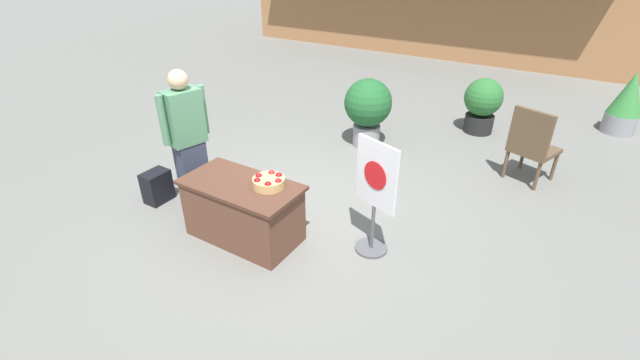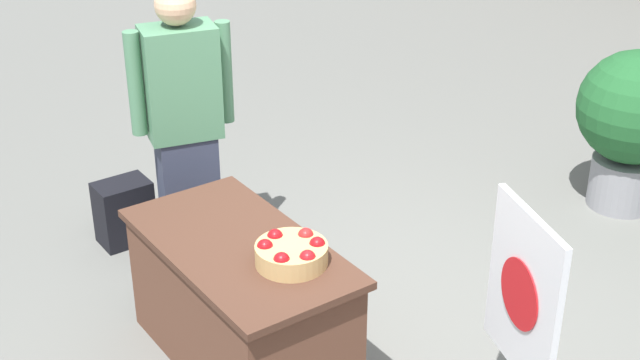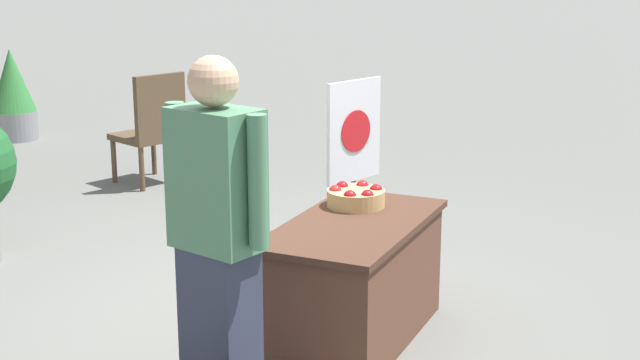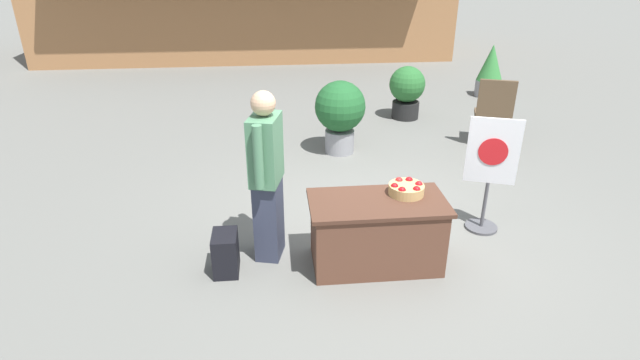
{
  "view_description": "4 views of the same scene",
  "coord_description": "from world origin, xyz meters",
  "px_view_note": "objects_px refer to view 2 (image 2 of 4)",
  "views": [
    {
      "loc": [
        2.69,
        -3.68,
        3.03
      ],
      "look_at": [
        0.34,
        0.1,
        0.51
      ],
      "focal_mm": 24.0,
      "sensor_mm": 36.0,
      "label": 1
    },
    {
      "loc": [
        3.15,
        -2.57,
        3.0
      ],
      "look_at": [
        -0.47,
        -0.01,
        0.73
      ],
      "focal_mm": 50.0,
      "sensor_mm": 36.0,
      "label": 2
    },
    {
      "loc": [
        -4.65,
        -2.52,
        2.19
      ],
      "look_at": [
        -0.54,
        -0.67,
        1.03
      ],
      "focal_mm": 50.0,
      "sensor_mm": 36.0,
      "label": 3
    },
    {
      "loc": [
        -1.15,
        -4.88,
        2.93
      ],
      "look_at": [
        -0.67,
        -0.02,
        0.63
      ],
      "focal_mm": 28.0,
      "sensor_mm": 36.0,
      "label": 4
    }
  ],
  "objects_px": {
    "poster_board": "(517,341)",
    "potted_plant_near_left": "(633,117)",
    "display_table": "(241,302)",
    "apple_basket": "(292,253)",
    "backpack": "(124,212)",
    "person_visitor": "(184,127)"
  },
  "relations": [
    {
      "from": "poster_board",
      "to": "potted_plant_near_left",
      "type": "relative_size",
      "value": 1.17
    },
    {
      "from": "display_table",
      "to": "potted_plant_near_left",
      "type": "bearing_deg",
      "value": 89.11
    },
    {
      "from": "person_visitor",
      "to": "potted_plant_near_left",
      "type": "bearing_deg",
      "value": 82.28
    },
    {
      "from": "backpack",
      "to": "poster_board",
      "type": "relative_size",
      "value": 0.32
    },
    {
      "from": "display_table",
      "to": "apple_basket",
      "type": "height_order",
      "value": "apple_basket"
    },
    {
      "from": "display_table",
      "to": "backpack",
      "type": "height_order",
      "value": "display_table"
    },
    {
      "from": "person_visitor",
      "to": "backpack",
      "type": "relative_size",
      "value": 4.16
    },
    {
      "from": "apple_basket",
      "to": "potted_plant_near_left",
      "type": "relative_size",
      "value": 0.31
    },
    {
      "from": "backpack",
      "to": "apple_basket",
      "type": "bearing_deg",
      "value": 3.61
    },
    {
      "from": "display_table",
      "to": "poster_board",
      "type": "height_order",
      "value": "poster_board"
    },
    {
      "from": "display_table",
      "to": "backpack",
      "type": "xyz_separation_m",
      "value": [
        -1.49,
        0.0,
        -0.15
      ]
    },
    {
      "from": "display_table",
      "to": "apple_basket",
      "type": "bearing_deg",
      "value": 20.84
    },
    {
      "from": "poster_board",
      "to": "potted_plant_near_left",
      "type": "height_order",
      "value": "poster_board"
    },
    {
      "from": "display_table",
      "to": "potted_plant_near_left",
      "type": "xyz_separation_m",
      "value": [
        0.05,
        3.03,
        0.3
      ]
    },
    {
      "from": "backpack",
      "to": "potted_plant_near_left",
      "type": "bearing_deg",
      "value": 63.13
    },
    {
      "from": "display_table",
      "to": "person_visitor",
      "type": "xyz_separation_m",
      "value": [
        -1.06,
        0.26,
        0.54
      ]
    },
    {
      "from": "apple_basket",
      "to": "backpack",
      "type": "distance_m",
      "value": 1.88
    },
    {
      "from": "display_table",
      "to": "person_visitor",
      "type": "relative_size",
      "value": 0.76
    },
    {
      "from": "display_table",
      "to": "poster_board",
      "type": "bearing_deg",
      "value": 22.36
    },
    {
      "from": "backpack",
      "to": "poster_board",
      "type": "height_order",
      "value": "poster_board"
    },
    {
      "from": "display_table",
      "to": "poster_board",
      "type": "xyz_separation_m",
      "value": [
        1.35,
        0.55,
        0.35
      ]
    },
    {
      "from": "apple_basket",
      "to": "potted_plant_near_left",
      "type": "xyz_separation_m",
      "value": [
        -0.26,
        2.92,
        -0.11
      ]
    }
  ]
}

